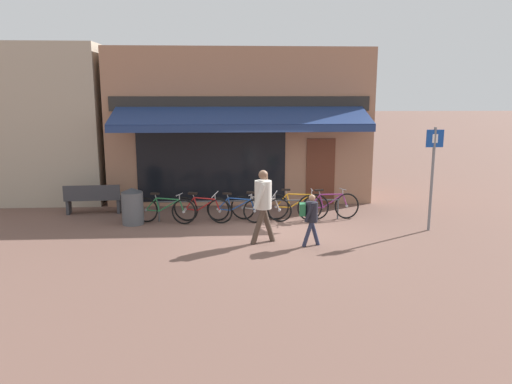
# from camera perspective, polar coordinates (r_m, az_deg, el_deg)

# --- Properties ---
(ground_plane) EXTENTS (160.00, 160.00, 0.00)m
(ground_plane) POSITION_cam_1_polar(r_m,az_deg,el_deg) (12.98, 1.71, -4.37)
(ground_plane) COLOR brown
(shop_front) EXTENTS (8.33, 4.53, 4.86)m
(shop_front) POSITION_cam_1_polar(r_m,az_deg,el_deg) (16.90, -1.89, 7.67)
(shop_front) COLOR #9E7056
(shop_front) RESTS_ON ground_plane
(neighbour_building) EXTENTS (5.58, 4.00, 4.99)m
(neighbour_building) POSITION_cam_1_polar(r_m,az_deg,el_deg) (18.67, -24.65, 7.20)
(neighbour_building) COLOR tan
(neighbour_building) RESTS_ON ground_plane
(bike_rack_rail) EXTENTS (5.09, 0.04, 0.57)m
(bike_rack_rail) POSITION_cam_1_polar(r_m,az_deg,el_deg) (13.86, -0.77, -1.25)
(bike_rack_rail) COLOR #47494F
(bike_rack_rail) RESTS_ON ground_plane
(bicycle_green) EXTENTS (1.74, 0.60, 0.84)m
(bicycle_green) POSITION_cam_1_polar(r_m,az_deg,el_deg) (13.79, -10.41, -2.01)
(bicycle_green) COLOR black
(bicycle_green) RESTS_ON ground_plane
(bicycle_red) EXTENTS (1.67, 0.77, 0.88)m
(bicycle_red) POSITION_cam_1_polar(r_m,az_deg,el_deg) (13.68, -6.14, -1.96)
(bicycle_red) COLOR black
(bicycle_red) RESTS_ON ground_plane
(bicycle_blue) EXTENTS (1.67, 0.63, 0.81)m
(bicycle_blue) POSITION_cam_1_polar(r_m,az_deg,el_deg) (13.73, -2.29, -1.95)
(bicycle_blue) COLOR black
(bicycle_blue) RESTS_ON ground_plane
(bicycle_silver) EXTENTS (1.70, 0.79, 0.86)m
(bicycle_silver) POSITION_cam_1_polar(r_m,az_deg,el_deg) (13.78, 0.54, -1.83)
(bicycle_silver) COLOR black
(bicycle_silver) RESTS_ON ground_plane
(bicycle_orange) EXTENTS (1.85, 0.52, 0.88)m
(bicycle_orange) POSITION_cam_1_polar(r_m,az_deg,el_deg) (13.98, 4.56, -1.59)
(bicycle_orange) COLOR black
(bicycle_orange) RESTS_ON ground_plane
(bicycle_purple) EXTENTS (1.81, 0.54, 0.88)m
(bicycle_purple) POSITION_cam_1_polar(r_m,az_deg,el_deg) (14.11, 8.26, -1.58)
(bicycle_purple) COLOR black
(bicycle_purple) RESTS_ON ground_plane
(pedestrian_adult) EXTENTS (0.61, 0.67, 1.76)m
(pedestrian_adult) POSITION_cam_1_polar(r_m,az_deg,el_deg) (11.67, 0.81, -0.76)
(pedestrian_adult) COLOR #47382D
(pedestrian_adult) RESTS_ON ground_plane
(pedestrian_child) EXTENTS (0.52, 0.41, 1.23)m
(pedestrian_child) POSITION_cam_1_polar(r_m,az_deg,el_deg) (11.56, 6.22, -2.53)
(pedestrian_child) COLOR #282D47
(pedestrian_child) RESTS_ON ground_plane
(litter_bin) EXTENTS (0.59, 0.59, 1.00)m
(litter_bin) POSITION_cam_1_polar(r_m,az_deg,el_deg) (13.84, -13.93, -1.57)
(litter_bin) COLOR #515459
(litter_bin) RESTS_ON ground_plane
(parking_sign) EXTENTS (0.44, 0.07, 2.66)m
(parking_sign) POSITION_cam_1_polar(r_m,az_deg,el_deg) (13.39, 19.54, 2.54)
(parking_sign) COLOR slate
(parking_sign) RESTS_ON ground_plane
(park_bench) EXTENTS (1.62, 0.53, 0.87)m
(park_bench) POSITION_cam_1_polar(r_m,az_deg,el_deg) (15.35, -18.12, -0.69)
(park_bench) COLOR #38383D
(park_bench) RESTS_ON ground_plane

